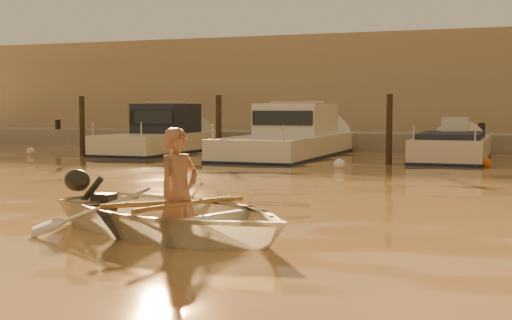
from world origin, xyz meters
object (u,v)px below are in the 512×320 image
at_px(moored_boat_1, 159,135).
at_px(moored_boat_2, 289,137).
at_px(waterfront_building, 445,90).
at_px(person, 179,194).
at_px(dinghy, 174,214).
at_px(moored_boat_3, 452,153).

xyz_separation_m(moored_boat_1, moored_boat_2, (4.89, 0.00, 0.00)).
relative_size(moored_boat_1, waterfront_building, 0.14).
distance_m(person, moored_boat_2, 14.86).
bearing_deg(dinghy, waterfront_building, 19.30).
height_order(moored_boat_2, waterfront_building, waterfront_building).
relative_size(moored_boat_2, waterfront_building, 0.19).
distance_m(moored_boat_3, waterfront_building, 11.29).
relative_size(moored_boat_2, moored_boat_3, 1.49).
bearing_deg(moored_boat_2, moored_boat_3, 0.00).
bearing_deg(dinghy, moored_boat_1, 50.02).
bearing_deg(moored_boat_3, moored_boat_2, 180.00).
height_order(person, moored_boat_2, moored_boat_2).
bearing_deg(person, dinghy, 90.00).
height_order(moored_boat_3, waterfront_building, waterfront_building).
xyz_separation_m(dinghy, person, (0.09, -0.04, 0.27)).
bearing_deg(waterfront_building, person, -91.54).
bearing_deg(moored_boat_3, dinghy, -98.37).
bearing_deg(moored_boat_1, moored_boat_2, 0.00).
xyz_separation_m(dinghy, moored_boat_1, (-8.01, 14.47, 0.36)).
height_order(moored_boat_1, waterfront_building, waterfront_building).
bearing_deg(moored_boat_1, person, -60.81).
height_order(person, moored_boat_3, person).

